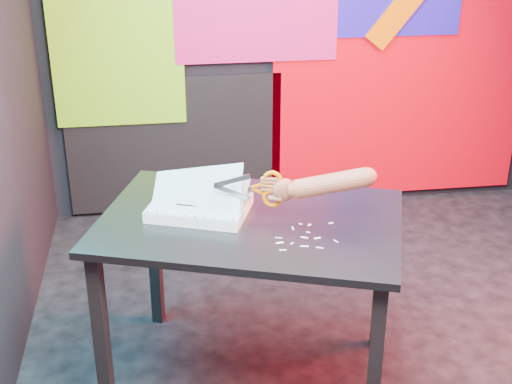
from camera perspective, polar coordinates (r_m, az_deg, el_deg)
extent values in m
cube|color=black|center=(3.39, 7.90, -11.49)|extent=(3.00, 3.00, 0.01)
cube|color=red|center=(4.51, 11.57, 9.40)|extent=(1.60, 0.02, 1.60)
cube|color=#7CD216|center=(4.18, -11.11, 11.83)|extent=(0.75, 0.02, 1.00)
cube|color=black|center=(4.38, -6.50, 3.79)|extent=(1.30, 0.02, 0.85)
cube|color=black|center=(2.82, -12.28, -11.22)|extent=(0.06, 0.06, 0.72)
cube|color=black|center=(3.33, -8.11, -4.96)|extent=(0.06, 0.06, 0.72)
cube|color=black|center=(2.64, 9.48, -13.77)|extent=(0.06, 0.06, 0.72)
cube|color=black|center=(3.17, 9.92, -6.64)|extent=(0.06, 0.06, 0.72)
cube|color=#2A2A2B|center=(2.75, -0.47, -2.42)|extent=(1.34, 1.10, 0.03)
cube|color=white|center=(2.79, -4.53, -1.25)|extent=(0.44, 0.39, 0.04)
cube|color=silver|center=(2.78, -4.55, -0.83)|extent=(0.44, 0.38, 0.00)
cube|color=silver|center=(2.78, -4.55, -0.74)|extent=(0.42, 0.37, 0.11)
cube|color=silver|center=(2.78, -4.79, -0.18)|extent=(0.39, 0.34, 0.20)
cylinder|color=black|center=(2.73, -8.66, -1.57)|extent=(0.01, 0.01, 0.00)
cylinder|color=black|center=(2.71, -7.92, -1.65)|extent=(0.01, 0.01, 0.00)
cylinder|color=black|center=(2.70, -7.18, -1.72)|extent=(0.01, 0.01, 0.00)
cylinder|color=black|center=(2.69, -6.44, -1.80)|extent=(0.01, 0.01, 0.00)
cylinder|color=black|center=(2.68, -5.68, -1.88)|extent=(0.01, 0.01, 0.00)
cylinder|color=black|center=(2.67, -4.92, -1.95)|extent=(0.01, 0.01, 0.00)
cylinder|color=black|center=(2.66, -4.16, -2.03)|extent=(0.01, 0.01, 0.00)
cylinder|color=black|center=(2.65, -3.38, -2.11)|extent=(0.01, 0.01, 0.00)
cylinder|color=black|center=(2.64, -2.61, -2.19)|extent=(0.01, 0.01, 0.00)
cylinder|color=black|center=(2.63, -1.83, -2.27)|extent=(0.01, 0.01, 0.00)
cylinder|color=black|center=(2.94, -6.98, 0.49)|extent=(0.01, 0.01, 0.00)
cylinder|color=black|center=(2.93, -6.30, 0.43)|extent=(0.01, 0.01, 0.00)
cylinder|color=black|center=(2.92, -5.60, 0.37)|extent=(0.01, 0.01, 0.00)
cylinder|color=black|center=(2.90, -4.91, 0.31)|extent=(0.01, 0.01, 0.00)
cylinder|color=black|center=(2.89, -4.20, 0.24)|extent=(0.01, 0.01, 0.00)
cylinder|color=black|center=(2.89, -3.49, 0.18)|extent=(0.01, 0.01, 0.00)
cylinder|color=black|center=(2.88, -2.78, 0.12)|extent=(0.01, 0.01, 0.00)
cylinder|color=black|center=(2.87, -2.06, 0.05)|extent=(0.01, 0.01, 0.00)
cylinder|color=black|center=(2.86, -1.34, -0.01)|extent=(0.01, 0.01, 0.00)
cylinder|color=black|center=(2.85, -0.62, -0.08)|extent=(0.01, 0.01, 0.00)
cube|color=black|center=(2.85, -5.96, -0.24)|extent=(0.07, 0.03, 0.00)
cube|color=black|center=(2.80, -4.00, -0.59)|extent=(0.05, 0.03, 0.00)
cube|color=black|center=(2.76, -5.55, -1.06)|extent=(0.09, 0.04, 0.00)
cube|color=silver|center=(2.69, -1.94, 0.89)|extent=(0.14, 0.05, 0.07)
cube|color=silver|center=(2.71, -1.92, -0.03)|extent=(0.14, 0.05, 0.07)
cylinder|color=silver|center=(2.69, -0.48, 0.34)|extent=(0.02, 0.02, 0.02)
cube|color=#DA5D00|center=(2.69, 0.06, 0.12)|extent=(0.05, 0.03, 0.03)
cube|color=#DA5D00|center=(2.68, 0.06, 0.50)|extent=(0.05, 0.03, 0.03)
torus|color=#DA5D00|center=(2.66, 1.32, 0.96)|extent=(0.08, 0.04, 0.08)
torus|color=#DA5D00|center=(2.69, 1.31, -0.49)|extent=(0.08, 0.04, 0.08)
ellipsoid|color=#AB4A3A|center=(2.67, 2.28, 0.17)|extent=(0.09, 0.05, 0.09)
cylinder|color=#AB4A3A|center=(2.68, 1.31, 0.16)|extent=(0.07, 0.04, 0.02)
cylinder|color=#AB4A3A|center=(2.67, 1.32, 0.48)|extent=(0.06, 0.03, 0.02)
cylinder|color=#AB4A3A|center=(2.67, 1.32, 0.76)|extent=(0.06, 0.03, 0.02)
cylinder|color=#AB4A3A|center=(2.66, 1.32, 1.01)|extent=(0.05, 0.03, 0.02)
cylinder|color=#AB4A3A|center=(2.68, 1.57, -0.52)|extent=(0.06, 0.05, 0.03)
cylinder|color=#AB4A3A|center=(2.67, 3.20, 0.19)|extent=(0.07, 0.07, 0.06)
cylinder|color=#AB4A3A|center=(2.65, 6.05, 0.70)|extent=(0.29, 0.15, 0.14)
sphere|color=#AB4A3A|center=(2.63, 8.93, 1.21)|extent=(0.07, 0.07, 0.07)
cube|color=silver|center=(2.71, 3.59, -2.56)|extent=(0.01, 0.01, 0.00)
cube|color=silver|center=(2.57, 2.89, -4.13)|extent=(0.01, 0.02, 0.00)
cube|color=silver|center=(2.53, 2.17, -4.65)|extent=(0.03, 0.01, 0.00)
cube|color=silver|center=(2.67, 2.97, -2.92)|extent=(0.01, 0.03, 0.00)
cube|color=silver|center=(2.70, 4.29, -2.64)|extent=(0.02, 0.02, 0.00)
cube|color=silver|center=(2.72, 6.02, -2.49)|extent=(0.02, 0.01, 0.00)
cube|color=silver|center=(2.55, 5.11, -4.46)|extent=(0.03, 0.02, 0.00)
cube|color=silver|center=(2.61, 4.94, -3.70)|extent=(0.03, 0.01, 0.00)
cube|color=silver|center=(2.55, 3.88, -4.36)|extent=(0.03, 0.01, 0.00)
cube|color=silver|center=(2.61, 3.89, -3.65)|extent=(0.03, 0.02, 0.00)
cube|color=silver|center=(2.65, 4.20, -3.23)|extent=(0.02, 0.01, 0.00)
cube|color=silver|center=(2.57, 1.92, -4.08)|extent=(0.03, 0.01, 0.00)
cube|color=silver|center=(2.61, 1.82, -3.68)|extent=(0.02, 0.01, 0.00)
cube|color=silver|center=(2.60, 6.42, -3.92)|extent=(0.01, 0.02, 0.00)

